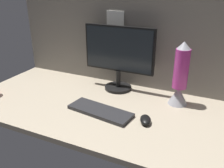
% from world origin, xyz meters
% --- Properties ---
extents(ground_plane, '(1.80, 0.80, 0.03)m').
position_xyz_m(ground_plane, '(0.00, 0.00, -0.01)').
color(ground_plane, tan).
extents(cubicle_wall_back, '(1.80, 0.06, 0.60)m').
position_xyz_m(cubicle_wall_back, '(-0.00, 0.37, 0.30)').
color(cubicle_wall_back, slate).
rests_on(cubicle_wall_back, ground_plane).
extents(monitor, '(0.47, 0.18, 0.42)m').
position_xyz_m(monitor, '(-0.09, 0.25, 0.24)').
color(monitor, black).
rests_on(monitor, ground_plane).
extents(keyboard, '(0.38, 0.18, 0.02)m').
position_xyz_m(keyboard, '(-0.05, -0.09, 0.01)').
color(keyboard, '#262628').
rests_on(keyboard, ground_plane).
extents(mouse, '(0.09, 0.11, 0.03)m').
position_xyz_m(mouse, '(0.21, -0.09, 0.02)').
color(mouse, black).
rests_on(mouse, ground_plane).
extents(lava_lamp, '(0.12, 0.12, 0.38)m').
position_xyz_m(lava_lamp, '(0.32, 0.20, 0.16)').
color(lava_lamp, '#A5A5AD').
rests_on(lava_lamp, ground_plane).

